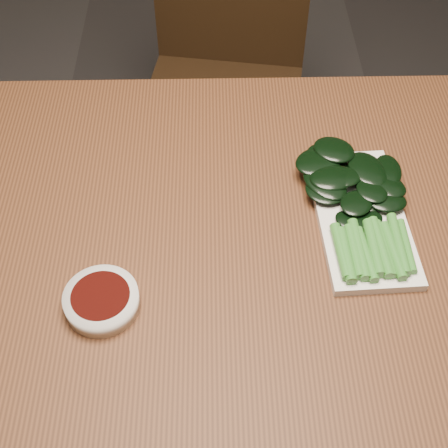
# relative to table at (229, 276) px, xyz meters

# --- Properties ---
(ground) EXTENTS (6.00, 6.00, 0.00)m
(ground) POSITION_rel_table_xyz_m (0.00, 0.00, -0.68)
(ground) COLOR #333030
(ground) RESTS_ON ground
(table) EXTENTS (1.40, 0.80, 0.75)m
(table) POSITION_rel_table_xyz_m (0.00, 0.00, 0.00)
(table) COLOR #4E2B16
(table) RESTS_ON ground
(chair_far) EXTENTS (0.45, 0.45, 0.89)m
(chair_far) POSITION_rel_table_xyz_m (0.01, 0.77, -0.19)
(chair_far) COLOR black
(chair_far) RESTS_ON ground
(sauce_bowl) EXTENTS (0.10, 0.10, 0.03)m
(sauce_bowl) POSITION_rel_table_xyz_m (-0.18, -0.10, 0.09)
(sauce_bowl) COLOR white
(sauce_bowl) RESTS_ON table
(serving_plate) EXTENTS (0.14, 0.27, 0.01)m
(serving_plate) POSITION_rel_table_xyz_m (0.20, 0.05, 0.08)
(serving_plate) COLOR white
(serving_plate) RESTS_ON table
(gai_lan) EXTENTS (0.19, 0.29, 0.03)m
(gai_lan) POSITION_rel_table_xyz_m (0.19, 0.08, 0.10)
(gai_lan) COLOR #3A822D
(gai_lan) RESTS_ON serving_plate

